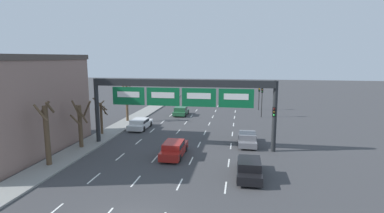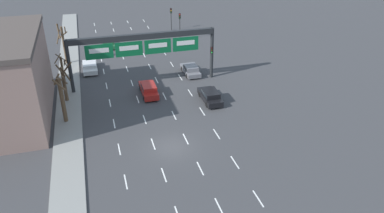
# 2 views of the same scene
# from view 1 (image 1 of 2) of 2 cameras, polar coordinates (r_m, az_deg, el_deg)

# --- Properties ---
(lane_dashes) EXTENTS (10.02, 67.00, 0.01)m
(lane_dashes) POSITION_cam_1_polar(r_m,az_deg,el_deg) (29.42, -2.55, -8.48)
(lane_dashes) COLOR white
(lane_dashes) RESTS_ON ground_plane
(sign_gantry) EXTENTS (18.54, 0.70, 6.85)m
(sign_gantry) POSITION_cam_1_polar(r_m,az_deg,el_deg) (29.61, -2.06, 2.76)
(sign_gantry) COLOR #232628
(sign_gantry) RESTS_ON ground_plane
(car_red) EXTENTS (1.81, 4.76, 1.44)m
(car_red) POSITION_cam_1_polar(r_m,az_deg,el_deg) (27.74, -3.46, -7.96)
(car_red) COLOR maroon
(car_red) RESTS_ON ground_plane
(car_white) EXTENTS (1.99, 4.74, 1.29)m
(car_white) POSITION_cam_1_polar(r_m,az_deg,el_deg) (38.67, -9.86, -3.18)
(car_white) COLOR silver
(car_white) RESTS_ON ground_plane
(car_grey) EXTENTS (1.86, 4.54, 1.33)m
(car_grey) POSITION_cam_1_polar(r_m,az_deg,el_deg) (31.73, 10.51, -5.96)
(car_grey) COLOR slate
(car_grey) RESTS_ON ground_plane
(car_black) EXTENTS (1.84, 4.64, 1.46)m
(car_black) POSITION_cam_1_polar(r_m,az_deg,el_deg) (23.52, 10.85, -11.35)
(car_black) COLOR black
(car_black) RESTS_ON ground_plane
(car_green) EXTENTS (1.95, 3.92, 1.36)m
(car_green) POSITION_cam_1_polar(r_m,az_deg,el_deg) (46.78, -2.14, -0.82)
(car_green) COLOR #235B38
(car_green) RESTS_ON ground_plane
(traffic_light_near_gantry) EXTENTS (0.30, 0.35, 4.12)m
(traffic_light_near_gantry) POSITION_cam_1_polar(r_m,az_deg,el_deg) (52.32, 12.67, 2.52)
(traffic_light_near_gantry) COLOR black
(traffic_light_near_gantry) RESTS_ON ground_plane
(traffic_light_mid_block) EXTENTS (0.30, 0.35, 4.37)m
(traffic_light_mid_block) POSITION_cam_1_polar(r_m,az_deg,el_deg) (29.51, 15.29, -2.48)
(traffic_light_mid_block) COLOR black
(traffic_light_mid_block) RESTS_ON ground_plane
(traffic_light_far_end) EXTENTS (0.30, 0.35, 4.66)m
(traffic_light_far_end) POSITION_cam_1_polar(r_m,az_deg,el_deg) (46.10, 13.20, 2.05)
(traffic_light_far_end) COLOR black
(traffic_light_far_end) RESTS_ON ground_plane
(tree_bare_closest) EXTENTS (1.73, 1.64, 5.84)m
(tree_bare_closest) POSITION_cam_1_polar(r_m,az_deg,el_deg) (42.89, -12.38, 1.56)
(tree_bare_closest) COLOR brown
(tree_bare_closest) RESTS_ON sidewalk_left
(tree_bare_second) EXTENTS (1.24, 1.29, 5.39)m
(tree_bare_second) POSITION_cam_1_polar(r_m,az_deg,el_deg) (27.43, -25.95, -4.36)
(tree_bare_second) COLOR brown
(tree_bare_second) RESTS_ON sidewalk_left
(tree_bare_third) EXTENTS (1.93, 1.94, 4.41)m
(tree_bare_third) POSITION_cam_1_polar(r_m,az_deg,el_deg) (36.30, -16.86, -1.65)
(tree_bare_third) COLOR brown
(tree_bare_third) RESTS_ON sidewalk_left
(tree_bare_furthest) EXTENTS (2.00, 2.03, 4.75)m
(tree_bare_furthest) POSITION_cam_1_polar(r_m,az_deg,el_deg) (31.59, -20.48, -2.89)
(tree_bare_furthest) COLOR brown
(tree_bare_furthest) RESTS_ON sidewalk_left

